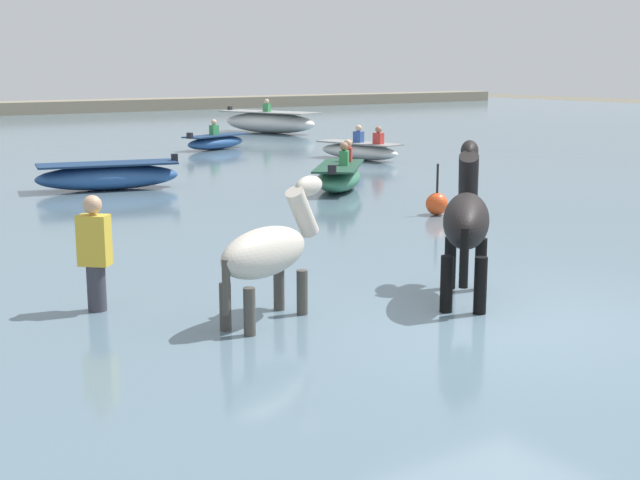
% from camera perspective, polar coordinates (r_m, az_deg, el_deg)
% --- Properties ---
extents(ground_plane, '(120.00, 120.00, 0.00)m').
position_cam_1_polar(ground_plane, '(9.49, 12.44, -7.15)').
color(ground_plane, '#666051').
extents(water_surface, '(90.00, 90.00, 0.38)m').
position_cam_1_polar(water_surface, '(17.64, -11.80, 2.05)').
color(water_surface, slate).
rests_on(water_surface, ground).
extents(horse_lead_pinto, '(1.64, 0.89, 1.80)m').
position_cam_1_polar(horse_lead_pinto, '(8.90, -3.36, -1.00)').
color(horse_lead_pinto, beige).
rests_on(horse_lead_pinto, ground).
extents(horse_trailing_black, '(1.59, 1.60, 2.09)m').
position_cam_1_polar(horse_trailing_black, '(9.83, 9.48, 1.05)').
color(horse_trailing_black, black).
rests_on(horse_trailing_black, ground).
extents(boat_far_inshore, '(2.51, 1.52, 0.92)m').
position_cam_1_polar(boat_far_inshore, '(27.55, -6.79, 6.36)').
color(boat_far_inshore, '#28518E').
rests_on(boat_far_inshore, water_surface).
extents(boat_near_starboard, '(3.10, 1.60, 0.70)m').
position_cam_1_polar(boat_near_starboard, '(18.97, -13.61, 4.05)').
color(boat_near_starboard, '#28518E').
rests_on(boat_near_starboard, water_surface).
extents(boat_mid_outer, '(1.40, 2.75, 0.96)m').
position_cam_1_polar(boat_mid_outer, '(24.39, 2.58, 5.85)').
color(boat_mid_outer, silver).
rests_on(boat_mid_outer, water_surface).
extents(boat_distant_west, '(2.37, 2.51, 1.00)m').
position_cam_1_polar(boat_distant_west, '(18.43, 1.26, 4.14)').
color(boat_distant_west, '#337556').
rests_on(boat_distant_west, water_surface).
extents(boat_near_port, '(2.77, 4.42, 1.30)m').
position_cam_1_polar(boat_near_port, '(34.03, -3.30, 7.66)').
color(boat_near_port, silver).
rests_on(boat_near_port, water_surface).
extents(person_wading_mid, '(0.37, 0.37, 1.63)m').
position_cam_1_polar(person_wading_mid, '(9.59, -14.39, -1.67)').
color(person_wading_mid, '#383842').
rests_on(person_wading_mid, ground).
extents(channel_buoy, '(0.39, 0.39, 0.90)m').
position_cam_1_polar(channel_buoy, '(15.45, 7.61, 2.37)').
color(channel_buoy, '#E54C1E').
rests_on(channel_buoy, water_surface).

